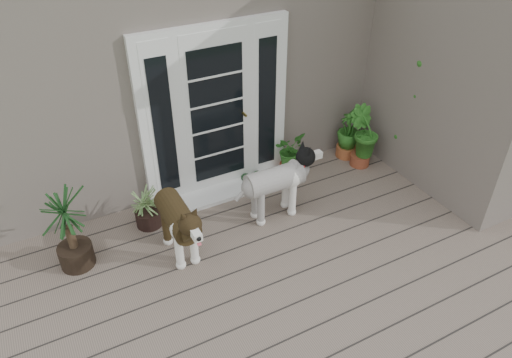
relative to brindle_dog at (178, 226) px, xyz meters
name	(u,v)px	position (x,y,z in m)	size (l,w,h in m)	color
deck	(326,294)	(1.11, -1.20, -0.45)	(6.20, 4.60, 0.12)	#6B5B4C
house_main	(171,32)	(1.11, 3.05, 1.04)	(7.40, 4.00, 3.10)	#665E54
house_wing	(478,69)	(4.01, -0.10, 1.04)	(1.60, 2.40, 3.10)	#665E54
door_unit	(216,112)	(0.91, 1.00, 0.69)	(1.90, 0.14, 2.15)	white
door_step	(226,190)	(0.91, 0.80, -0.36)	(1.60, 0.40, 0.05)	white
brindle_dog	(178,226)	(0.00, 0.00, 0.00)	(0.40, 0.93, 0.77)	#402F17
white_dog	(274,189)	(1.24, 0.10, 0.00)	(0.40, 0.93, 0.78)	beige
spider_plant	(147,206)	(-0.16, 0.64, -0.11)	(0.51, 0.51, 0.55)	#85945B
yucca	(69,229)	(-1.05, 0.36, 0.11)	(0.69, 0.69, 1.00)	#113415
herb_a	(289,157)	(1.86, 0.80, -0.13)	(0.40, 0.40, 0.51)	#205317
herb_b	(362,144)	(2.86, 0.51, -0.05)	(0.45, 0.45, 0.67)	#1C651F
herb_c	(348,138)	(2.84, 0.80, -0.09)	(0.38, 0.38, 0.59)	#204C15
sapling	(419,114)	(3.39, 0.12, 0.46)	(0.50, 0.50, 1.70)	#18571F
clog_left	(248,182)	(1.23, 0.80, -0.34)	(0.15, 0.33, 0.10)	#143318
clog_right	(257,180)	(1.37, 0.79, -0.34)	(0.15, 0.33, 0.10)	black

